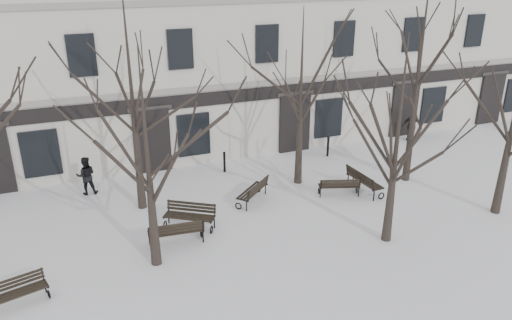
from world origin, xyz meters
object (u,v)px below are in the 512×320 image
bench_2 (339,186)px  tree_1 (145,136)px  bench_0 (17,291)px  bench_3 (190,215)px  bench_4 (254,191)px  tree_2 (400,118)px  bench_5 (363,180)px  bench_1 (176,231)px

bench_2 → tree_1: bearing=34.1°
bench_0 → bench_2: bearing=-2.5°
bench_3 → bench_4: (2.86, 1.06, -0.01)m
tree_2 → bench_4: size_ratio=4.09×
bench_0 → bench_4: (8.40, 3.51, 0.05)m
bench_5 → bench_2: bearing=86.0°
bench_2 → bench_4: size_ratio=1.01×
tree_1 → bench_4: tree_1 is taller
tree_2 → bench_0: size_ratio=4.22×
bench_1 → bench_4: 4.11m
bench_0 → bench_3: bench_3 is taller
bench_0 → bench_4: size_ratio=0.97×
bench_0 → bench_1: bearing=1.6°
bench_2 → bench_3: bearing=21.5°
tree_1 → bench_1: tree_1 is taller
bench_0 → bench_5: size_ratio=0.87×
tree_1 → tree_2: bearing=-10.7°
tree_2 → bench_0: tree_2 is taller
bench_0 → bench_3: size_ratio=0.89×
tree_1 → bench_4: size_ratio=4.00×
bench_1 → tree_2: bearing=166.6°
bench_4 → bench_5: 4.61m
bench_2 → bench_5: size_ratio=0.90×
tree_2 → bench_3: (-6.07, 3.28, -3.88)m
bench_3 → bench_5: 7.40m
bench_1 → bench_5: 8.21m
tree_2 → bench_1: 8.14m
bench_4 → tree_1: bearing=-8.9°
bench_1 → bench_4: bench_1 is taller
bench_0 → bench_4: bearing=7.2°
tree_2 → bench_3: 7.91m
bench_2 → bench_3: 6.27m
tree_1 → bench_4: bearing=33.2°
tree_2 → bench_2: bearing=86.8°
tree_1 → bench_1: 3.96m
bench_0 → bench_1: 5.05m
tree_1 → bench_3: size_ratio=3.69×
tree_1 → bench_4: 6.51m
bench_1 → bench_3: (0.72, 0.97, -0.01)m
tree_1 → bench_1: (0.86, 0.87, -3.77)m
bench_2 → bench_4: 3.50m
bench_5 → bench_1: bearing=95.1°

